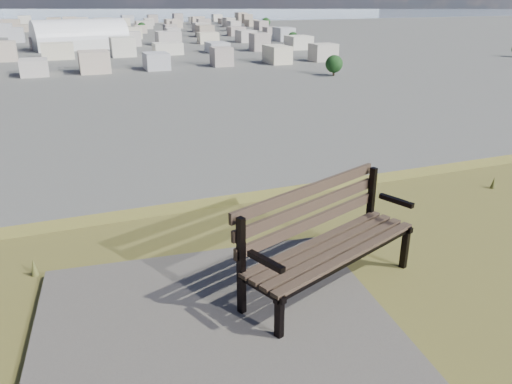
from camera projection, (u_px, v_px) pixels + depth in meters
name	position (u px, v px, depth m)	size (l,w,h in m)	color
park_bench	(325.00, 235.00, 4.71)	(2.02, 1.28, 1.01)	#463428
arena	(81.00, 40.00, 269.09)	(50.94, 29.32, 20.22)	silver
city_blocks	(58.00, 31.00, 353.39)	(395.00, 361.00, 7.00)	#BFB5A7
city_trees	(10.00, 38.00, 278.67)	(406.52, 387.20, 9.98)	#2F2317
bay_water	(53.00, 13.00, 792.51)	(2400.00, 700.00, 0.12)	#90A1B7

